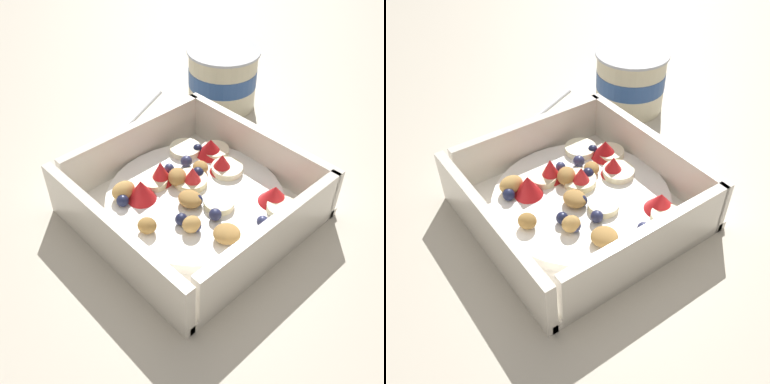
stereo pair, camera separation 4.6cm
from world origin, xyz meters
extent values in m
plane|color=beige|center=(0.00, 0.00, 0.00)|extent=(2.40, 2.40, 0.00)
cube|color=white|center=(-0.01, 0.00, 0.01)|extent=(0.21, 0.21, 0.01)
cube|color=white|center=(-0.01, -0.10, 0.03)|extent=(0.21, 0.01, 0.06)
cube|color=white|center=(-0.01, 0.09, 0.03)|extent=(0.21, 0.01, 0.06)
cube|color=white|center=(-0.10, 0.00, 0.03)|extent=(0.01, 0.19, 0.06)
cube|color=white|center=(0.09, 0.00, 0.03)|extent=(0.01, 0.19, 0.06)
cylinder|color=white|center=(-0.01, 0.00, 0.02)|extent=(0.18, 0.18, 0.01)
cylinder|color=#F4EAB7|center=(-0.02, 0.01, 0.03)|extent=(0.05, 0.05, 0.01)
cylinder|color=#F7EFC6|center=(-0.04, 0.07, 0.03)|extent=(0.03, 0.03, 0.01)
cylinder|color=#F4EAB7|center=(0.02, 0.01, 0.03)|extent=(0.04, 0.04, 0.01)
cylinder|color=#F4EAB7|center=(0.07, 0.05, 0.03)|extent=(0.04, 0.04, 0.01)
cylinder|color=#F7EFC6|center=(-0.07, 0.04, 0.03)|extent=(0.04, 0.04, 0.01)
cylinder|color=#F4EAB7|center=(-0.05, -0.02, 0.03)|extent=(0.03, 0.03, 0.01)
cylinder|color=#F7EFC6|center=(-0.01, 0.05, 0.03)|extent=(0.04, 0.04, 0.01)
cone|color=red|center=(0.05, 0.05, 0.03)|extent=(0.04, 0.04, 0.02)
cone|color=red|center=(-0.02, 0.01, 0.03)|extent=(0.03, 0.03, 0.02)
cone|color=red|center=(-0.05, -0.01, 0.04)|extent=(0.03, 0.03, 0.03)
cone|color=red|center=(-0.04, 0.06, 0.03)|extent=(0.03, 0.03, 0.02)
cone|color=red|center=(-0.04, -0.04, 0.03)|extent=(0.04, 0.04, 0.02)
cone|color=red|center=(-0.01, 0.05, 0.03)|extent=(0.03, 0.03, 0.02)
sphere|color=navy|center=(-0.05, 0.01, 0.03)|extent=(0.01, 0.01, 0.01)
sphere|color=#191E3D|center=(0.01, -0.01, 0.03)|extent=(0.01, 0.01, 0.01)
sphere|color=#191E3D|center=(-0.06, 0.05, 0.03)|extent=(0.01, 0.01, 0.01)
sphere|color=#191E3D|center=(-0.04, -0.06, 0.03)|extent=(0.01, 0.01, 0.01)
sphere|color=#191E3D|center=(0.01, -0.04, 0.03)|extent=(0.01, 0.01, 0.01)
sphere|color=#23284C|center=(0.03, -0.03, 0.03)|extent=(0.01, 0.01, 0.01)
sphere|color=navy|center=(-0.05, 0.03, 0.03)|extent=(0.01, 0.01, 0.01)
sphere|color=#191E3D|center=(-0.04, 0.06, 0.03)|extent=(0.01, 0.01, 0.01)
sphere|color=navy|center=(0.07, 0.02, 0.03)|extent=(0.01, 0.01, 0.01)
sphere|color=#23284C|center=(0.03, -0.01, 0.03)|extent=(0.01, 0.01, 0.01)
sphere|color=#191E3D|center=(-0.02, 0.02, 0.03)|extent=(0.01, 0.01, 0.01)
ellipsoid|color=tan|center=(0.03, -0.04, 0.03)|extent=(0.02, 0.02, 0.02)
ellipsoid|color=olive|center=(0.00, -0.07, 0.03)|extent=(0.02, 0.02, 0.02)
ellipsoid|color=#AD7F42|center=(0.06, -0.02, 0.03)|extent=(0.03, 0.03, 0.01)
ellipsoid|color=#AD7F42|center=(0.00, -0.01, 0.03)|extent=(0.03, 0.02, 0.01)
ellipsoid|color=tan|center=(-0.05, -0.05, 0.03)|extent=(0.02, 0.03, 0.02)
ellipsoid|color=#AD7F42|center=(-0.03, 0.00, 0.03)|extent=(0.03, 0.03, 0.02)
ellipsoid|color=#AD7F42|center=(-0.03, 0.03, 0.03)|extent=(0.02, 0.02, 0.01)
ellipsoid|color=silver|center=(-0.16, 0.00, 0.00)|extent=(0.05, 0.06, 0.01)
cylinder|color=silver|center=(-0.20, 0.08, 0.00)|extent=(0.06, 0.12, 0.01)
cylinder|color=beige|center=(-0.14, 0.18, 0.04)|extent=(0.09, 0.09, 0.08)
cylinder|color=#2D5193|center=(-0.14, 0.18, 0.04)|extent=(0.09, 0.09, 0.02)
cylinder|color=#B7BCC6|center=(-0.14, 0.18, 0.08)|extent=(0.10, 0.10, 0.00)
camera|label=1|loc=(0.24, -0.24, 0.33)|focal=42.82mm
camera|label=2|loc=(0.27, -0.20, 0.33)|focal=42.82mm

